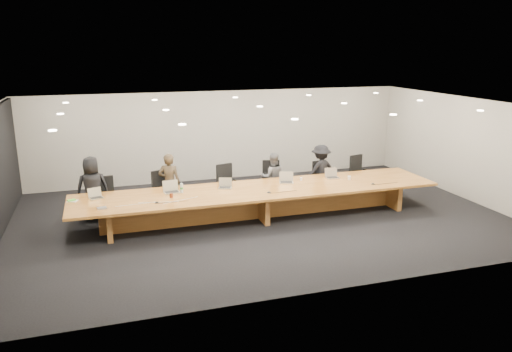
{
  "coord_description": "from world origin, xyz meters",
  "views": [
    {
      "loc": [
        -3.63,
        -11.18,
        4.16
      ],
      "look_at": [
        0.0,
        0.3,
        1.0
      ],
      "focal_mm": 35.0,
      "sensor_mm": 36.0,
      "label": 1
    }
  ],
  "objects_px": {
    "paper_cup_near": "(301,179)",
    "mic_right": "(373,184)",
    "laptop_d": "(286,178)",
    "chair_far_right": "(360,173)",
    "av_box": "(102,208)",
    "chair_left": "(164,191)",
    "conference_table": "(260,198)",
    "person_b": "(170,183)",
    "mic_left": "(157,202)",
    "person_d": "(321,171)",
    "person_a": "(93,188)",
    "laptop_a": "(96,193)",
    "person_c": "(273,177)",
    "water_bottle": "(182,188)",
    "chair_mid_left": "(228,185)",
    "mic_center": "(269,192)",
    "chair_right": "(322,179)",
    "paper_cup_far": "(349,178)",
    "chair_far_left": "(108,197)",
    "chair_mid_right": "(271,181)",
    "amber_mug": "(171,196)",
    "laptop_c": "(225,183)",
    "laptop_b": "(172,187)",
    "laptop_e": "(333,173)"
  },
  "relations": [
    {
      "from": "person_c",
      "to": "paper_cup_far",
      "type": "bearing_deg",
      "value": 158.6
    },
    {
      "from": "chair_left",
      "to": "person_b",
      "type": "height_order",
      "value": "person_b"
    },
    {
      "from": "laptop_d",
      "to": "water_bottle",
      "type": "xyz_separation_m",
      "value": [
        -2.7,
        -0.06,
        -0.03
      ]
    },
    {
      "from": "paper_cup_near",
      "to": "mic_right",
      "type": "distance_m",
      "value": 1.83
    },
    {
      "from": "conference_table",
      "to": "chair_left",
      "type": "bearing_deg",
      "value": 151.35
    },
    {
      "from": "chair_left",
      "to": "chair_mid_left",
      "type": "bearing_deg",
      "value": -17.47
    },
    {
      "from": "conference_table",
      "to": "amber_mug",
      "type": "height_order",
      "value": "amber_mug"
    },
    {
      "from": "av_box",
      "to": "mic_right",
      "type": "bearing_deg",
      "value": -9.58
    },
    {
      "from": "person_b",
      "to": "mic_left",
      "type": "xyz_separation_m",
      "value": [
        -0.5,
        -1.51,
        -0.01
      ]
    },
    {
      "from": "water_bottle",
      "to": "paper_cup_near",
      "type": "bearing_deg",
      "value": 2.76
    },
    {
      "from": "chair_mid_right",
      "to": "mic_right",
      "type": "height_order",
      "value": "chair_mid_right"
    },
    {
      "from": "chair_left",
      "to": "laptop_a",
      "type": "relative_size",
      "value": 3.52
    },
    {
      "from": "amber_mug",
      "to": "person_c",
      "type": "bearing_deg",
      "value": 24.11
    },
    {
      "from": "chair_far_right",
      "to": "person_c",
      "type": "bearing_deg",
      "value": 167.38
    },
    {
      "from": "person_b",
      "to": "laptop_b",
      "type": "bearing_deg",
      "value": 106.72
    },
    {
      "from": "laptop_d",
      "to": "conference_table",
      "type": "bearing_deg",
      "value": -139.94
    },
    {
      "from": "chair_mid_left",
      "to": "mic_right",
      "type": "height_order",
      "value": "chair_mid_left"
    },
    {
      "from": "person_b",
      "to": "laptop_a",
      "type": "bearing_deg",
      "value": 43.51
    },
    {
      "from": "laptop_d",
      "to": "mic_center",
      "type": "bearing_deg",
      "value": -116.49
    },
    {
      "from": "water_bottle",
      "to": "paper_cup_near",
      "type": "height_order",
      "value": "water_bottle"
    },
    {
      "from": "water_bottle",
      "to": "mic_right",
      "type": "xyz_separation_m",
      "value": [
        4.75,
        -0.73,
        -0.1
      ]
    },
    {
      "from": "chair_mid_left",
      "to": "laptop_a",
      "type": "bearing_deg",
      "value": 179.33
    },
    {
      "from": "laptop_a",
      "to": "laptop_c",
      "type": "xyz_separation_m",
      "value": [
        3.03,
        -0.07,
        0.0
      ]
    },
    {
      "from": "person_a",
      "to": "laptop_a",
      "type": "xyz_separation_m",
      "value": [
        0.08,
        -0.8,
        0.08
      ]
    },
    {
      "from": "paper_cup_near",
      "to": "paper_cup_far",
      "type": "bearing_deg",
      "value": -14.38
    },
    {
      "from": "chair_left",
      "to": "water_bottle",
      "type": "height_order",
      "value": "chair_left"
    },
    {
      "from": "chair_right",
      "to": "water_bottle",
      "type": "relative_size",
      "value": 4.55
    },
    {
      "from": "laptop_d",
      "to": "water_bottle",
      "type": "height_order",
      "value": "laptop_d"
    },
    {
      "from": "person_a",
      "to": "laptop_d",
      "type": "bearing_deg",
      "value": 166.43
    },
    {
      "from": "person_a",
      "to": "water_bottle",
      "type": "height_order",
      "value": "person_a"
    },
    {
      "from": "person_b",
      "to": "mic_right",
      "type": "xyz_separation_m",
      "value": [
        4.92,
        -1.6,
        -0.01
      ]
    },
    {
      "from": "chair_far_left",
      "to": "paper_cup_far",
      "type": "distance_m",
      "value": 6.2
    },
    {
      "from": "chair_far_right",
      "to": "person_d",
      "type": "relative_size",
      "value": 0.72
    },
    {
      "from": "laptop_d",
      "to": "chair_far_right",
      "type": "bearing_deg",
      "value": 39.77
    },
    {
      "from": "chair_far_left",
      "to": "person_b",
      "type": "bearing_deg",
      "value": -17.93
    },
    {
      "from": "paper_cup_far",
      "to": "laptop_a",
      "type": "bearing_deg",
      "value": 177.38
    },
    {
      "from": "person_d",
      "to": "chair_left",
      "type": "bearing_deg",
      "value": -9.66
    },
    {
      "from": "amber_mug",
      "to": "person_a",
      "type": "bearing_deg",
      "value": 144.08
    },
    {
      "from": "laptop_e",
      "to": "chair_mid_right",
      "type": "bearing_deg",
      "value": 151.29
    },
    {
      "from": "person_b",
      "to": "water_bottle",
      "type": "bearing_deg",
      "value": 121.86
    },
    {
      "from": "chair_far_right",
      "to": "mic_left",
      "type": "distance_m",
      "value": 6.32
    },
    {
      "from": "chair_far_right",
      "to": "laptop_c",
      "type": "relative_size",
      "value": 3.38
    },
    {
      "from": "chair_right",
      "to": "mic_left",
      "type": "distance_m",
      "value": 5.1
    },
    {
      "from": "person_a",
      "to": "chair_far_right",
      "type": "bearing_deg",
      "value": 178.0
    },
    {
      "from": "laptop_d",
      "to": "water_bottle",
      "type": "relative_size",
      "value": 1.6
    },
    {
      "from": "paper_cup_near",
      "to": "mic_right",
      "type": "bearing_deg",
      "value": -28.73
    },
    {
      "from": "chair_left",
      "to": "conference_table",
      "type": "bearing_deg",
      "value": -48.23
    },
    {
      "from": "chair_right",
      "to": "av_box",
      "type": "bearing_deg",
      "value": -169.79
    },
    {
      "from": "mic_center",
      "to": "chair_far_left",
      "type": "bearing_deg",
      "value": 155.64
    },
    {
      "from": "conference_table",
      "to": "chair_right",
      "type": "xyz_separation_m",
      "value": [
        2.28,
        1.26,
        -0.02
      ]
    }
  ]
}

